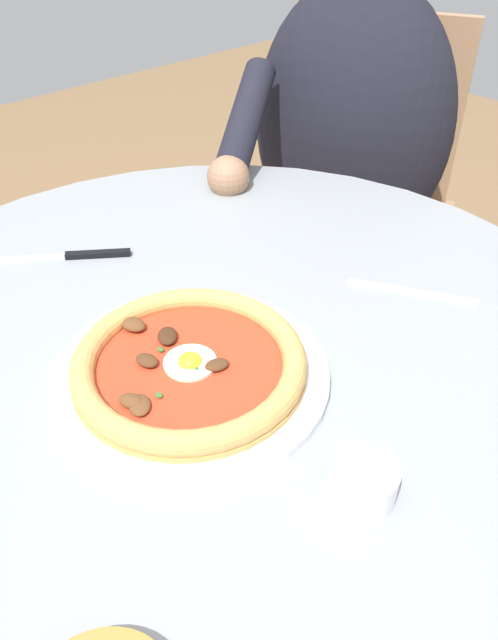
{
  "coord_description": "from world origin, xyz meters",
  "views": [
    {
      "loc": [
        0.42,
        -0.33,
        1.17
      ],
      "look_at": [
        0.02,
        0.03,
        0.75
      ],
      "focal_mm": 34.73,
      "sensor_mm": 36.0,
      "label": 1
    }
  ],
  "objects_px": {
    "pizza_on_plate": "(189,366)",
    "ramekin_capers": "(362,481)",
    "steak_knife": "(75,255)",
    "fork_utensil": "(411,292)",
    "cafe_chair_diner": "(357,185)",
    "diner_person": "(342,214)",
    "dining_table": "(220,415)"
  },
  "relations": [
    {
      "from": "ramekin_capers",
      "to": "fork_utensil",
      "type": "distance_m",
      "value": 0.32
    },
    {
      "from": "pizza_on_plate",
      "to": "ramekin_capers",
      "type": "height_order",
      "value": "same"
    },
    {
      "from": "steak_knife",
      "to": "fork_utensil",
      "type": "distance_m",
      "value": 0.45
    },
    {
      "from": "steak_knife",
      "to": "fork_utensil",
      "type": "relative_size",
      "value": 1.29
    },
    {
      "from": "dining_table",
      "to": "cafe_chair_diner",
      "type": "xyz_separation_m",
      "value": [
        -0.39,
        0.74,
        -0.07
      ]
    },
    {
      "from": "dining_table",
      "to": "steak_knife",
      "type": "height_order",
      "value": "steak_knife"
    },
    {
      "from": "fork_utensil",
      "to": "cafe_chair_diner",
      "type": "relative_size",
      "value": 0.17
    },
    {
      "from": "pizza_on_plate",
      "to": "ramekin_capers",
      "type": "distance_m",
      "value": 0.22
    },
    {
      "from": "dining_table",
      "to": "pizza_on_plate",
      "type": "bearing_deg",
      "value": -71.13
    },
    {
      "from": "steak_knife",
      "to": "ramekin_capers",
      "type": "distance_m",
      "value": 0.52
    },
    {
      "from": "ramekin_capers",
      "to": "fork_utensil",
      "type": "xyz_separation_m",
      "value": [
        -0.15,
        0.28,
        -0.02
      ]
    },
    {
      "from": "diner_person",
      "to": "cafe_chair_diner",
      "type": "bearing_deg",
      "value": 117.32
    },
    {
      "from": "diner_person",
      "to": "steak_knife",
      "type": "bearing_deg",
      "value": -86.03
    },
    {
      "from": "diner_person",
      "to": "cafe_chair_diner",
      "type": "relative_size",
      "value": 1.34
    },
    {
      "from": "fork_utensil",
      "to": "steak_knife",
      "type": "bearing_deg",
      "value": -142.66
    },
    {
      "from": "steak_knife",
      "to": "diner_person",
      "type": "bearing_deg",
      "value": 93.97
    },
    {
      "from": "pizza_on_plate",
      "to": "ramekin_capers",
      "type": "xyz_separation_m",
      "value": [
        0.22,
        0.02,
        0.0
      ]
    },
    {
      "from": "ramekin_capers",
      "to": "steak_knife",
      "type": "bearing_deg",
      "value": 178.93
    },
    {
      "from": "steak_knife",
      "to": "fork_utensil",
      "type": "bearing_deg",
      "value": 37.34
    },
    {
      "from": "fork_utensil",
      "to": "diner_person",
      "type": "relative_size",
      "value": 0.12
    },
    {
      "from": "steak_knife",
      "to": "cafe_chair_diner",
      "type": "height_order",
      "value": "cafe_chair_diner"
    },
    {
      "from": "fork_utensil",
      "to": "diner_person",
      "type": "bearing_deg",
      "value": 139.03
    },
    {
      "from": "dining_table",
      "to": "steak_knife",
      "type": "distance_m",
      "value": 0.3
    },
    {
      "from": "ramekin_capers",
      "to": "diner_person",
      "type": "bearing_deg",
      "value": 131.32
    },
    {
      "from": "dining_table",
      "to": "steak_knife",
      "type": "bearing_deg",
      "value": -175.13
    },
    {
      "from": "diner_person",
      "to": "pizza_on_plate",
      "type": "bearing_deg",
      "value": -62.6
    },
    {
      "from": "ramekin_capers",
      "to": "cafe_chair_diner",
      "type": "relative_size",
      "value": 0.07
    },
    {
      "from": "fork_utensil",
      "to": "cafe_chair_diner",
      "type": "xyz_separation_m",
      "value": [
        -0.47,
        0.48,
        -0.18
      ]
    },
    {
      "from": "pizza_on_plate",
      "to": "steak_knife",
      "type": "bearing_deg",
      "value": 174.26
    },
    {
      "from": "pizza_on_plate",
      "to": "steak_knife",
      "type": "relative_size",
      "value": 1.57
    },
    {
      "from": "dining_table",
      "to": "diner_person",
      "type": "xyz_separation_m",
      "value": [
        -0.32,
        0.6,
        -0.07
      ]
    },
    {
      "from": "pizza_on_plate",
      "to": "diner_person",
      "type": "relative_size",
      "value": 0.25
    }
  ]
}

